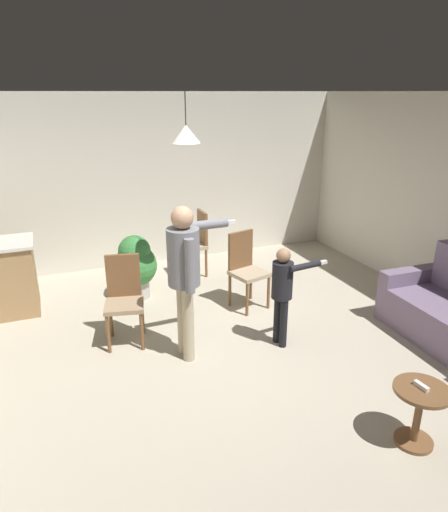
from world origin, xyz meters
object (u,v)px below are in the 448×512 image
Objects in this scene: side_table_by_couch at (419,409)px; person_adult at (185,267)px; person_child at (283,286)px; dining_chair_by_counter at (195,241)px; dining_chair_near_wall at (246,267)px; potted_plant_corner at (135,264)px; spare_remote_on_table at (421,386)px; dining_chair_centre_back at (124,296)px.

side_table_by_couch is 2.44m from person_adult.
dining_chair_by_counter is at bearing 178.59° from person_child.
dining_chair_near_wall is 1.12× the size of potted_plant_corner.
dining_chair_by_counter is at bearing 96.74° from spare_remote_on_table.
dining_chair_centre_back is at bearing 126.67° from spare_remote_on_table.
potted_plant_corner is at bearing 112.89° from spare_remote_on_table.
dining_chair_by_counter is at bearing -117.57° from dining_chair_centre_back.
person_adult is 1.48m from dining_chair_near_wall.
dining_chair_near_wall is (0.26, -1.30, 0.00)m from dining_chair_by_counter.
dining_chair_centre_back reaches higher than potted_plant_corner.
person_adult is 2.38m from spare_remote_on_table.
dining_chair_by_counter is 7.69× the size of spare_remote_on_table.
dining_chair_by_counter is 2.12m from dining_chair_centre_back.
person_adult reaches higher than side_table_by_couch.
person_adult is 2.38m from dining_chair_by_counter.
dining_chair_near_wall is at bearing 94.57° from spare_remote_on_table.
dining_chair_near_wall is 1.51m from potted_plant_corner.
spare_remote_on_table is at bearing -67.11° from potted_plant_corner.
dining_chair_by_counter is at bearing 26.61° from potted_plant_corner.
potted_plant_corner is at bearing -174.46° from person_adult.
spare_remote_on_table is (1.31, -1.93, -0.49)m from person_adult.
dining_chair_near_wall is (-0.23, 2.83, 0.22)m from side_table_by_couch.
person_adult reaches higher than person_child.
person_child is 1.14× the size of dining_chair_centre_back.
person_child is 1.76m from dining_chair_centre_back.
dining_chair_near_wall reaches higher than potted_plant_corner.
dining_chair_near_wall is at bearing -31.07° from potted_plant_corner.
person_adult is (-1.31, 1.94, 0.70)m from side_table_by_couch.
side_table_by_couch is at bearing 139.42° from dining_chair_centre_back.
dining_chair_by_counter and dining_chair_centre_back have the same top height.
potted_plant_corner is at bearing -152.44° from person_child.
spare_remote_on_table is at bearing 1.70° from person_child.
dining_chair_centre_back is (-1.60, 0.74, -0.16)m from person_child.
potted_plant_corner is (0.34, 1.10, -0.05)m from dining_chair_centre_back.
potted_plant_corner is at bearing 116.51° from dining_chair_by_counter.
person_adult reaches higher than spare_remote_on_table.
dining_chair_by_counter reaches higher than spare_remote_on_table.
dining_chair_near_wall is (1.08, 0.89, -0.48)m from person_adult.
dining_chair_by_counter and dining_chair_near_wall have the same top height.
dining_chair_by_counter is 1.00× the size of dining_chair_near_wall.
spare_remote_on_table is at bearing 32.67° from person_adult.
dining_chair_centre_back is at bearing 126.60° from side_table_by_couch.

